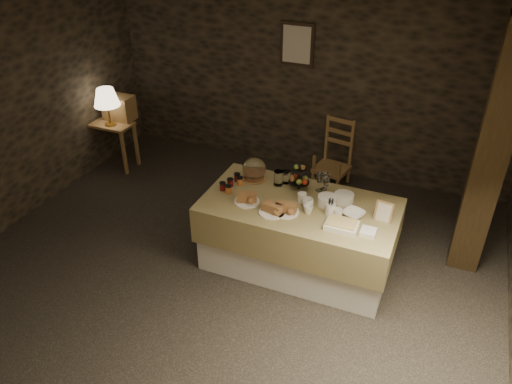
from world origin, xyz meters
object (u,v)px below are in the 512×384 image
at_px(console_table, 111,132).
at_px(timber_column, 491,155).
at_px(fruit_stand, 299,179).
at_px(buffet_table, 299,230).
at_px(chair, 334,155).
at_px(wine_rack, 119,107).
at_px(table_lamp, 106,98).

height_order(console_table, timber_column, timber_column).
relative_size(timber_column, fruit_stand, 8.29).
bearing_deg(buffet_table, chair, 93.93).
height_order(wine_rack, fruit_stand, fruit_stand).
distance_m(table_lamp, chair, 3.15).
relative_size(wine_rack, chair, 0.59).
bearing_deg(timber_column, buffet_table, -155.75).
distance_m(wine_rack, fruit_stand, 3.15).
xyz_separation_m(buffet_table, table_lamp, (-3.09, 1.04, 0.62)).
xyz_separation_m(chair, fruit_stand, (0.02, -1.59, 0.50)).
bearing_deg(table_lamp, timber_column, -3.57).
relative_size(wine_rack, timber_column, 0.16).
bearing_deg(fruit_stand, table_lamp, 165.55).
xyz_separation_m(buffet_table, console_table, (-3.14, 1.09, 0.09)).
bearing_deg(timber_column, table_lamp, 176.43).
bearing_deg(console_table, fruit_stand, -15.10).
relative_size(table_lamp, timber_column, 0.20).
xyz_separation_m(table_lamp, chair, (2.97, 0.82, -0.66)).
relative_size(buffet_table, wine_rack, 4.66).
height_order(buffet_table, table_lamp, table_lamp).
distance_m(buffet_table, table_lamp, 3.32).
distance_m(table_lamp, timber_column, 4.75).
xyz_separation_m(chair, timber_column, (1.77, -1.11, 0.90)).
bearing_deg(table_lamp, buffet_table, -18.53).
xyz_separation_m(wine_rack, timber_column, (4.74, -0.53, 0.46)).
height_order(table_lamp, chair, table_lamp).
bearing_deg(timber_column, fruit_stand, -164.84).
xyz_separation_m(console_table, chair, (3.02, 0.77, -0.14)).
bearing_deg(wine_rack, table_lamp, -90.00).
bearing_deg(buffet_table, table_lamp, 161.47).
distance_m(table_lamp, fruit_stand, 3.09).
height_order(chair, timber_column, timber_column).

